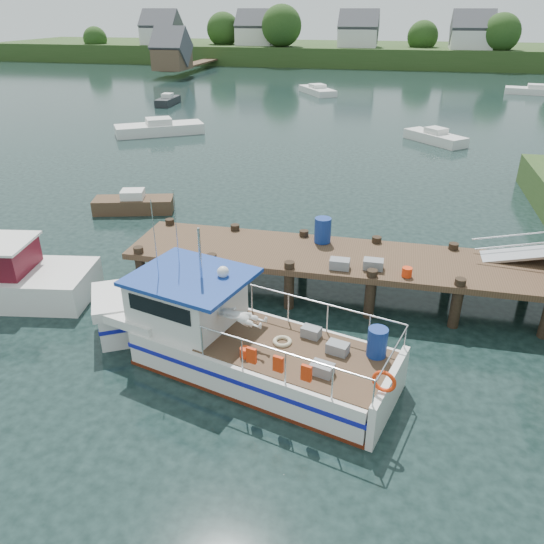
% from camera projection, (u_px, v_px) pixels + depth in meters
% --- Properties ---
extents(ground_plane, '(160.00, 160.00, 0.00)m').
position_uv_depth(ground_plane, '(311.00, 290.00, 17.88)').
color(ground_plane, black).
extents(far_shore, '(140.00, 42.55, 9.22)m').
position_uv_depth(far_shore, '(390.00, 50.00, 88.74)').
color(far_shore, '#2D461C').
rests_on(far_shore, ground).
extents(dock, '(16.60, 3.00, 4.78)m').
position_uv_depth(dock, '(532.00, 247.00, 15.58)').
color(dock, '#493322').
rests_on(dock, ground).
extents(lobster_boat, '(9.19, 4.64, 4.45)m').
position_uv_depth(lobster_boat, '(225.00, 336.00, 13.92)').
color(lobster_boat, silver).
rests_on(lobster_boat, ground).
extents(moored_rowboat, '(3.80, 2.15, 1.05)m').
position_uv_depth(moored_rowboat, '(134.00, 204.00, 24.56)').
color(moored_rowboat, '#493322').
rests_on(moored_rowboat, ground).
extents(moored_far, '(6.49, 3.06, 1.06)m').
position_uv_depth(moored_far, '(536.00, 91.00, 57.98)').
color(moored_far, silver).
rests_on(moored_far, ground).
extents(moored_a, '(6.57, 5.28, 1.18)m').
position_uv_depth(moored_a, '(159.00, 128.00, 39.71)').
color(moored_a, silver).
rests_on(moored_a, ground).
extents(moored_b, '(4.37, 4.48, 1.03)m').
position_uv_depth(moored_b, '(435.00, 137.00, 37.23)').
color(moored_b, silver).
rests_on(moored_b, ground).
extents(moored_d, '(4.93, 6.23, 1.03)m').
position_uv_depth(moored_d, '(317.00, 90.00, 58.29)').
color(moored_d, silver).
rests_on(moored_d, ground).
extents(moored_e, '(1.50, 3.95, 1.07)m').
position_uv_depth(moored_e, '(168.00, 101.00, 51.74)').
color(moored_e, black).
rests_on(moored_e, ground).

